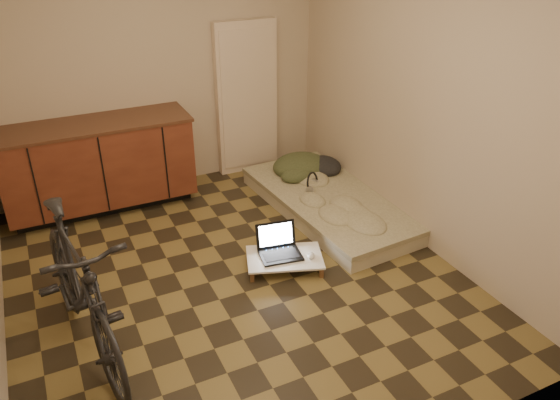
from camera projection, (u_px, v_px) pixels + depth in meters
name	position (u px, v px, depth m)	size (l,w,h in m)	color
room_shell	(226.00, 129.00, 3.96)	(3.50, 4.00, 2.60)	brown
cabinets	(99.00, 165.00, 5.42)	(1.84, 0.62, 0.91)	black
appliance_panel	(246.00, 99.00, 6.08)	(0.70, 0.10, 1.70)	beige
bicycle	(79.00, 282.00, 3.55)	(0.52, 1.76, 1.14)	black
futon	(330.00, 202.00, 5.52)	(1.12, 2.10, 0.18)	beige
clothing_pile	(307.00, 159.00, 5.94)	(0.65, 0.54, 0.26)	#374025
headphones	(312.00, 182.00, 5.57)	(0.24, 0.22, 0.16)	black
lap_desk	(285.00, 258.00, 4.64)	(0.74, 0.60, 0.11)	brown
laptop	(279.00, 248.00, 4.66)	(0.39, 0.36, 0.24)	black
mouse	(311.00, 256.00, 4.61)	(0.06, 0.10, 0.03)	white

